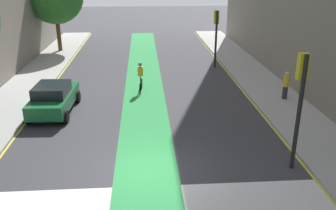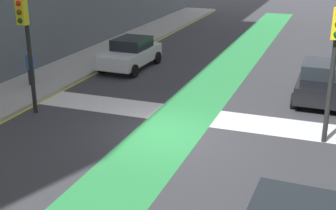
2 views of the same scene
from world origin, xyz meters
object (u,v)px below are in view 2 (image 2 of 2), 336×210
car_white_right_near (131,53)px  pedestrian_sidewalk_right_a (30,68)px  traffic_signal_near_right (26,35)px  traffic_signal_near_left (335,51)px  car_black_left_near (321,81)px

car_white_right_near → pedestrian_sidewalk_right_a: size_ratio=2.76×
traffic_signal_near_right → pedestrian_sidewalk_right_a: bearing=-53.4°
car_white_right_near → pedestrian_sidewalk_right_a: bearing=58.9°
traffic_signal_near_right → traffic_signal_near_left: (-10.68, -0.97, 0.02)m
traffic_signal_near_left → car_white_right_near: (9.97, -6.56, -2.30)m
car_black_left_near → traffic_signal_near_left: bearing=94.7°
traffic_signal_near_right → traffic_signal_near_left: 10.72m
traffic_signal_near_right → pedestrian_sidewalk_right_a: size_ratio=2.87×
traffic_signal_near_left → pedestrian_sidewalk_right_a: traffic_signal_near_left is taller
traffic_signal_near_left → car_white_right_near: traffic_signal_near_left is taller
traffic_signal_near_right → car_black_left_near: bearing=-151.5°
car_black_left_near → car_white_right_near: 9.79m
traffic_signal_near_left → car_black_left_near: (0.38, -4.61, -2.30)m
traffic_signal_near_left → car_white_right_near: 12.15m
traffic_signal_near_left → traffic_signal_near_right: bearing=5.2°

